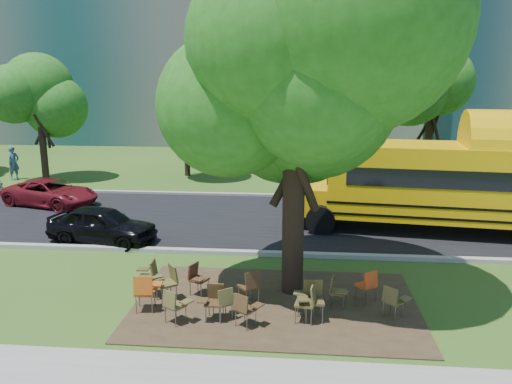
# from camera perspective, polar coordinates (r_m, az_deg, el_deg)

# --- Properties ---
(ground) EXTENTS (160.00, 160.00, 0.00)m
(ground) POSITION_cam_1_polar(r_m,az_deg,el_deg) (13.29, -2.05, -11.64)
(ground) COLOR #2B4D18
(ground) RESTS_ON ground
(dirt_patch) EXTENTS (7.00, 4.50, 0.03)m
(dirt_patch) POSITION_cam_1_polar(r_m,az_deg,el_deg) (12.75, 2.23, -12.68)
(dirt_patch) COLOR #382819
(dirt_patch) RESTS_ON ground
(asphalt_road) EXTENTS (80.00, 8.00, 0.04)m
(asphalt_road) POSITION_cam_1_polar(r_m,az_deg,el_deg) (19.84, 0.51, -3.22)
(asphalt_road) COLOR black
(asphalt_road) RESTS_ON ground
(kerb_near) EXTENTS (80.00, 0.25, 0.14)m
(kerb_near) POSITION_cam_1_polar(r_m,az_deg,el_deg) (16.03, -0.69, -6.99)
(kerb_near) COLOR gray
(kerb_near) RESTS_ON ground
(kerb_far) EXTENTS (80.00, 0.25, 0.14)m
(kerb_far) POSITION_cam_1_polar(r_m,az_deg,el_deg) (23.78, 1.33, -0.37)
(kerb_far) COLOR gray
(kerb_far) RESTS_ON ground
(building_main) EXTENTS (38.00, 16.00, 22.00)m
(building_main) POSITION_cam_1_polar(r_m,az_deg,el_deg) (49.25, -6.34, 19.18)
(building_main) COLOR #60605C
(building_main) RESTS_ON ground
(bg_tree_0) EXTENTS (5.20, 5.20, 7.18)m
(bg_tree_0) POSITION_cam_1_polar(r_m,az_deg,el_deg) (28.46, -23.61, 9.91)
(bg_tree_0) COLOR black
(bg_tree_0) RESTS_ON ground
(bg_tree_2) EXTENTS (4.80, 4.80, 6.62)m
(bg_tree_2) POSITION_cam_1_polar(r_m,az_deg,el_deg) (28.78, -8.07, 10.15)
(bg_tree_2) COLOR black
(bg_tree_2) RESTS_ON ground
(bg_tree_3) EXTENTS (5.60, 5.60, 7.84)m
(bg_tree_3) POSITION_cam_1_polar(r_m,az_deg,el_deg) (26.78, 19.52, 11.11)
(bg_tree_3) COLOR black
(bg_tree_3) RESTS_ON ground
(main_tree) EXTENTS (7.20, 7.20, 8.85)m
(main_tree) POSITION_cam_1_polar(r_m,az_deg,el_deg) (12.33, 4.53, 11.55)
(main_tree) COLOR black
(main_tree) RESTS_ON ground
(school_bus) EXTENTS (13.37, 4.39, 3.21)m
(school_bus) POSITION_cam_1_polar(r_m,az_deg,el_deg) (19.56, 25.54, 0.82)
(school_bus) COLOR #DEA507
(school_bus) RESTS_ON ground
(chair_0) EXTENTS (0.64, 0.63, 0.97)m
(chair_0) POSITION_cam_1_polar(r_m,az_deg,el_deg) (12.42, -12.50, -10.77)
(chair_0) COLOR #B34D13
(chair_0) RESTS_ON ground
(chair_1) EXTENTS (0.71, 0.56, 0.84)m
(chair_1) POSITION_cam_1_polar(r_m,az_deg,el_deg) (11.76, -9.31, -12.43)
(chair_1) COLOR brown
(chair_1) RESTS_ON ground
(chair_2) EXTENTS (0.55, 0.70, 0.82)m
(chair_2) POSITION_cam_1_polar(r_m,az_deg,el_deg) (11.82, -3.63, -12.21)
(chair_2) COLOR brown
(chair_2) RESTS_ON ground
(chair_3) EXTENTS (0.57, 0.51, 0.87)m
(chair_3) POSITION_cam_1_polar(r_m,az_deg,el_deg) (11.84, -4.85, -12.04)
(chair_3) COLOR #473019
(chair_3) RESTS_ON ground
(chair_4) EXTENTS (0.70, 0.55, 0.83)m
(chair_4) POSITION_cam_1_polar(r_m,az_deg,el_deg) (11.46, -1.25, -13.00)
(chair_4) COLOR #483119
(chair_4) RESTS_ON ground
(chair_5) EXTENTS (0.64, 0.61, 0.96)m
(chair_5) POSITION_cam_1_polar(r_m,az_deg,el_deg) (11.84, 6.45, -11.76)
(chair_5) COLOR #48411F
(chair_5) RESTS_ON ground
(chair_6) EXTENTS (0.54, 0.66, 0.92)m
(chair_6) POSITION_cam_1_polar(r_m,az_deg,el_deg) (11.74, 5.89, -12.10)
(chair_6) COLOR #4D4421
(chair_6) RESTS_ON ground
(chair_7) EXTENTS (0.71, 0.56, 0.82)m
(chair_7) POSITION_cam_1_polar(r_m,az_deg,el_deg) (12.27, 15.44, -11.71)
(chair_7) COLOR brown
(chair_7) RESTS_ON ground
(chair_8) EXTENTS (0.59, 0.63, 0.96)m
(chair_8) POSITION_cam_1_polar(r_m,az_deg,el_deg) (13.30, -12.13, -9.14)
(chair_8) COLOR #463F1E
(chair_8) RESTS_ON ground
(chair_9) EXTENTS (0.81, 0.65, 0.96)m
(chair_9) POSITION_cam_1_polar(r_m,az_deg,el_deg) (12.89, -10.06, -9.78)
(chair_9) COLOR brown
(chair_9) RESTS_ON ground
(chair_10) EXTENTS (0.55, 0.70, 0.86)m
(chair_10) POSITION_cam_1_polar(r_m,az_deg,el_deg) (13.11, -6.78, -9.55)
(chair_10) COLOR #4B2C1A
(chair_10) RESTS_ON ground
(chair_11) EXTENTS (0.62, 0.78, 0.92)m
(chair_11) POSITION_cam_1_polar(r_m,az_deg,el_deg) (12.53, -0.60, -10.38)
(chair_11) COLOR #432C18
(chair_11) RESTS_ON ground
(chair_12) EXTENTS (0.47, 0.59, 0.80)m
(chair_12) POSITION_cam_1_polar(r_m,az_deg,el_deg) (12.54, 9.16, -10.91)
(chair_12) COLOR brown
(chair_12) RESTS_ON ground
(chair_13) EXTENTS (0.58, 0.73, 0.87)m
(chair_13) POSITION_cam_1_polar(r_m,az_deg,el_deg) (12.94, 12.68, -10.07)
(chair_13) COLOR #D24516
(chair_13) RESTS_ON ground
(black_car) EXTENTS (3.93, 2.11, 1.27)m
(black_car) POSITION_cam_1_polar(r_m,az_deg,el_deg) (17.85, -17.17, -3.59)
(black_car) COLOR black
(black_car) RESTS_ON ground
(bg_car_red) EXTENTS (4.62, 3.07, 1.18)m
(bg_car_red) POSITION_cam_1_polar(r_m,az_deg,el_deg) (23.76, -22.39, -0.08)
(bg_car_red) COLOR maroon
(bg_car_red) RESTS_ON ground
(pedestrian_a) EXTENTS (0.67, 0.80, 1.86)m
(pedestrian_a) POSITION_cam_1_polar(r_m,az_deg,el_deg) (30.76, -25.96, 2.99)
(pedestrian_a) COLOR #374F7C
(pedestrian_a) RESTS_ON ground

